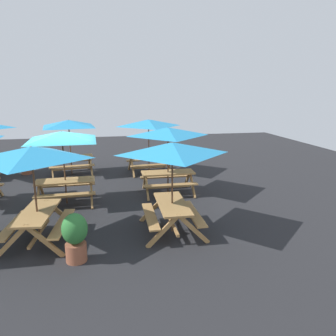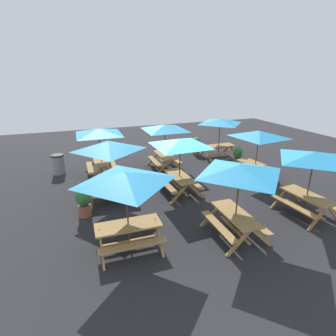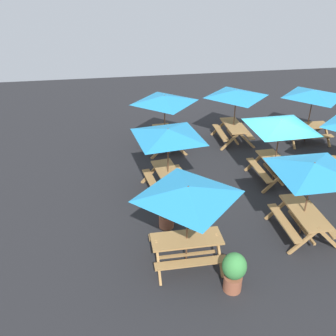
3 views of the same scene
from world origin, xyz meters
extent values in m
plane|color=#232326|center=(0.00, 0.00, 0.00)|extent=(29.29, 29.29, 0.00)
cube|color=#A87A44|center=(2.91, -0.11, 0.74)|extent=(1.80, 0.71, 0.05)
cube|color=#A87A44|center=(2.91, -0.66, 0.45)|extent=(1.80, 0.27, 0.04)
cube|color=#A87A44|center=(2.91, 0.44, 0.45)|extent=(1.80, 0.27, 0.04)
cube|color=#A87A44|center=(2.13, -0.48, 0.37)|extent=(0.06, 0.80, 0.81)
cube|color=#A87A44|center=(2.13, 0.25, 0.37)|extent=(0.06, 0.80, 0.81)
cube|color=#A87A44|center=(3.69, -0.47, 0.37)|extent=(0.06, 0.80, 0.81)
cube|color=#A87A44|center=(3.69, 0.26, 0.37)|extent=(0.06, 0.80, 0.81)
cube|color=#A87A44|center=(2.91, -0.11, 0.22)|extent=(1.56, 0.08, 0.06)
cylinder|color=brown|center=(2.91, -0.11, 1.15)|extent=(0.04, 0.04, 2.30)
pyramid|color=#268CC6|center=(2.91, -0.11, 2.16)|extent=(2.83, 2.83, 0.28)
cube|color=#A87A44|center=(-3.45, -0.08, 0.74)|extent=(1.81, 0.72, 0.05)
cube|color=#A87A44|center=(-3.46, -0.63, 0.45)|extent=(1.80, 0.28, 0.04)
cube|color=#A87A44|center=(-3.45, 0.47, 0.45)|extent=(1.80, 0.28, 0.04)
cube|color=#A87A44|center=(-4.24, -0.43, 0.37)|extent=(0.07, 0.80, 0.81)
cube|color=#A87A44|center=(-4.23, 0.30, 0.37)|extent=(0.07, 0.80, 0.81)
cube|color=#A87A44|center=(-2.68, -0.45, 0.37)|extent=(0.07, 0.80, 0.81)
cube|color=#A87A44|center=(-2.67, 0.28, 0.37)|extent=(0.07, 0.80, 0.81)
cube|color=#A87A44|center=(-3.45, -0.08, 0.22)|extent=(1.56, 0.09, 0.06)
cylinder|color=brown|center=(-3.45, -0.08, 1.15)|extent=(0.04, 0.04, 2.30)
pyramid|color=#268CC6|center=(-3.45, -0.08, 2.16)|extent=(2.02, 2.02, 0.28)
cube|color=#A87A44|center=(0.07, -3.50, 0.74)|extent=(1.88, 0.94, 0.05)
cube|color=#A87A44|center=(0.15, -4.05, 0.45)|extent=(1.82, 0.51, 0.04)
cube|color=#A87A44|center=(0.00, -2.96, 0.45)|extent=(1.82, 0.51, 0.04)
cube|color=#A87A44|center=(-0.65, -3.97, 0.37)|extent=(0.17, 0.80, 0.81)
cube|color=#A87A44|center=(-0.75, -3.25, 0.37)|extent=(0.17, 0.80, 0.81)
cube|color=#A87A44|center=(0.90, -3.76, 0.37)|extent=(0.17, 0.80, 0.81)
cube|color=#A87A44|center=(0.80, -3.03, 0.37)|extent=(0.17, 0.80, 0.81)
cube|color=#A87A44|center=(0.07, -3.50, 0.22)|extent=(1.55, 0.28, 0.06)
cylinder|color=brown|center=(0.07, -3.50, 1.15)|extent=(0.04, 0.04, 2.30)
pyramid|color=#268CC6|center=(0.07, -3.50, 2.16)|extent=(2.80, 2.80, 0.28)
cube|color=#A87A44|center=(-0.09, 0.33, 0.74)|extent=(1.82, 0.76, 0.05)
cube|color=#A87A44|center=(-0.07, -0.22, 0.45)|extent=(1.81, 0.32, 0.04)
cube|color=#A87A44|center=(-0.11, 0.88, 0.45)|extent=(1.81, 0.32, 0.04)
cube|color=#A87A44|center=(-0.85, -0.06, 0.37)|extent=(0.09, 0.80, 0.81)
cube|color=#A87A44|center=(-0.88, 0.67, 0.37)|extent=(0.09, 0.80, 0.81)
cube|color=#A87A44|center=(0.71, -0.01, 0.37)|extent=(0.09, 0.80, 0.81)
cube|color=#A87A44|center=(0.68, 0.72, 0.37)|extent=(0.09, 0.80, 0.81)
cube|color=#A87A44|center=(-0.09, 0.33, 0.22)|extent=(1.56, 0.12, 0.06)
cylinder|color=brown|center=(-0.09, 0.33, 1.15)|extent=(0.04, 0.04, 2.30)
pyramid|color=teal|center=(-0.09, 0.33, 2.16)|extent=(2.83, 2.83, 0.28)
cube|color=#A87A44|center=(0.55, 2.19, 0.37)|extent=(0.80, 0.15, 0.81)
cube|color=#A87A44|center=(-0.17, 2.27, 0.37)|extent=(0.80, 0.15, 0.81)
cube|color=#A87A44|center=(-2.94, 3.04, 0.74)|extent=(0.74, 1.82, 0.05)
cube|color=#A87A44|center=(-2.39, 3.03, 0.45)|extent=(0.30, 1.81, 0.04)
cube|color=#A87A44|center=(-3.49, 3.05, 0.45)|extent=(0.30, 1.81, 0.04)
cube|color=#A87A44|center=(-2.60, 2.25, 0.37)|extent=(0.80, 0.08, 0.81)
cube|color=#A87A44|center=(-3.33, 2.27, 0.37)|extent=(0.80, 0.08, 0.81)
cube|color=#A87A44|center=(-2.56, 3.81, 0.37)|extent=(0.80, 0.08, 0.81)
cube|color=#A87A44|center=(-3.29, 3.83, 0.37)|extent=(0.80, 0.08, 0.81)
cube|color=#A87A44|center=(-2.94, 3.04, 0.22)|extent=(0.11, 1.56, 0.06)
cylinder|color=brown|center=(-2.94, 3.04, 1.15)|extent=(0.04, 0.04, 2.30)
pyramid|color=#268CC6|center=(-2.94, 3.04, 2.16)|extent=(2.05, 2.05, 0.28)
cube|color=#A87A44|center=(-3.21, -3.09, 0.74)|extent=(1.84, 0.83, 0.05)
cube|color=#A87A44|center=(-3.17, -3.64, 0.45)|extent=(1.81, 0.39, 0.04)
cube|color=#A87A44|center=(-3.25, -2.54, 0.45)|extent=(1.81, 0.39, 0.04)
cube|color=#A87A44|center=(-3.96, -3.51, 0.37)|extent=(0.12, 0.80, 0.81)
cube|color=#A87A44|center=(-4.01, -2.78, 0.37)|extent=(0.12, 0.80, 0.81)
cube|color=#A87A44|center=(-2.41, -3.40, 0.37)|extent=(0.12, 0.80, 0.81)
cube|color=#A87A44|center=(-2.46, -2.67, 0.37)|extent=(0.12, 0.80, 0.81)
cube|color=#A87A44|center=(-3.21, -3.09, 0.22)|extent=(1.56, 0.18, 0.06)
cylinder|color=brown|center=(-3.21, -3.09, 1.15)|extent=(0.04, 0.04, 2.30)
pyramid|color=#268CC6|center=(-3.21, -3.09, 2.16)|extent=(2.14, 2.14, 0.28)
cube|color=#A87A44|center=(3.51, -3.59, 0.74)|extent=(0.70, 1.80, 0.05)
cube|color=#A87A44|center=(4.06, -3.59, 0.45)|extent=(0.26, 1.80, 0.04)
cube|color=#A87A44|center=(2.96, -3.59, 0.45)|extent=(0.26, 1.80, 0.04)
cube|color=#A87A44|center=(3.88, -4.37, 0.37)|extent=(0.80, 0.06, 0.81)
cube|color=#A87A44|center=(3.15, -4.37, 0.37)|extent=(0.80, 0.06, 0.81)
cube|color=#A87A44|center=(3.88, -2.81, 0.37)|extent=(0.80, 0.06, 0.81)
cube|color=#A87A44|center=(3.15, -2.81, 0.37)|extent=(0.80, 0.06, 0.81)
cube|color=#A87A44|center=(3.51, -3.59, 0.22)|extent=(0.07, 1.56, 0.06)
cylinder|color=brown|center=(3.51, -3.59, 1.15)|extent=(0.04, 0.04, 2.30)
pyramid|color=#268CC6|center=(3.51, -3.59, 2.16)|extent=(2.00, 2.00, 0.28)
cylinder|color=#935138|center=(4.63, -2.71, 0.20)|extent=(0.44, 0.44, 0.40)
ellipsoid|color=#3D8C42|center=(4.63, -2.71, 0.73)|extent=(0.57, 0.57, 0.67)
cylinder|color=#935138|center=(1.98, -3.86, 0.20)|extent=(0.44, 0.44, 0.40)
ellipsoid|color=#2D7233|center=(1.98, -3.86, 0.72)|extent=(0.47, 0.47, 0.64)
camera|label=1|loc=(-1.33, 10.64, 3.54)|focal=35.00mm
camera|label=2|loc=(-9.16, 4.16, 4.68)|focal=28.00mm
camera|label=3|loc=(10.72, -5.27, 6.87)|focal=40.00mm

